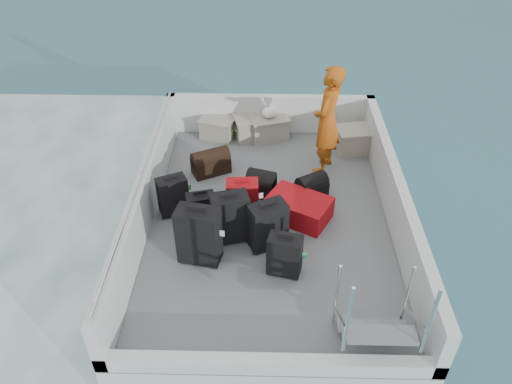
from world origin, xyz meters
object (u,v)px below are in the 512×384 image
Objects in this scene: suitcase_4 at (230,218)px; crate_2 at (269,128)px; crate_3 at (356,140)px; suitcase_5 at (242,200)px; suitcase_1 at (202,212)px; suitcase_0 at (199,236)px; suitcase_2 at (173,196)px; crate_1 at (253,128)px; passenger at (327,121)px; suitcase_8 at (299,208)px; suitcase_7 at (268,226)px; crate_0 at (218,129)px; suitcase_6 at (285,256)px.

suitcase_4 is 2.69m from crate_2.
suitcase_4 is 1.13× the size of crate_3.
suitcase_5 is 2.57m from crate_3.
crate_2 is (0.91, 2.43, -0.10)m from suitcase_1.
suitcase_0 is 1.33× the size of suitcase_5.
crate_3 is at bearing 5.16° from suitcase_2.
passenger reaches higher than crate_1.
suitcase_2 is 0.92× the size of crate_3.
passenger is at bearing 61.66° from suitcase_0.
suitcase_4 is at bearing -110.06° from suitcase_5.
suitcase_1 reaches higher than suitcase_8.
suitcase_2 is 2.50m from crate_2.
crate_0 is (-0.89, 2.75, -0.17)m from suitcase_7.
passenger is at bearing 87.27° from suitcase_6.
suitcase_0 reaches higher than crate_0.
passenger is (0.45, 1.23, 0.71)m from suitcase_8.
crate_0 is at bearing 60.46° from suitcase_8.
suitcase_0 reaches higher than crate_3.
suitcase_6 is at bearing -162.82° from suitcase_8.
suitcase_6 is at bearing -86.46° from crate_2.
crate_3 reaches higher than crate_0.
crate_2 reaches higher than crate_0.
crate_0 is at bearing 81.34° from suitcase_7.
suitcase_4 is 1.25× the size of suitcase_6.
suitcase_0 reaches higher than suitcase_1.
crate_2 is 0.36× the size of passenger.
suitcase_1 is 0.84× the size of suitcase_7.
crate_1 is at bearing 36.64° from suitcase_2.
crate_3 is (1.97, 2.26, -0.17)m from suitcase_4.
suitcase_1 is 2.40m from passenger.
suitcase_5 is at bearing 70.98° from suitcase_0.
suitcase_5 is 0.80m from suitcase_8.
passenger is (1.24, 1.24, 0.57)m from suitcase_5.
crate_2 is 1.45m from passenger.
suitcase_7 reaches higher than suitcase_5.
crate_0 is 0.62m from crate_1.
suitcase_4 is (0.36, 0.40, -0.05)m from suitcase_0.
passenger is (0.87, -0.94, 0.69)m from crate_2.
suitcase_0 is 0.95× the size of suitcase_8.
crate_2 is (0.36, 2.18, -0.12)m from suitcase_5.
crate_2 is at bearing 77.51° from suitcase_5.
suitcase_1 is at bearing 157.32° from suitcase_6.
suitcase_5 is at bearing -92.36° from crate_1.
crate_1 is 0.98× the size of crate_2.
crate_2 is 1.52m from crate_3.
suitcase_2 is 0.87× the size of suitcase_7.
suitcase_6 is 3.28m from crate_1.
suitcase_7 is at bearing -72.14° from crate_0.
crate_2 is at bearing 31.03° from suitcase_2.
crate_1 is at bearing 180.00° from crate_2.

